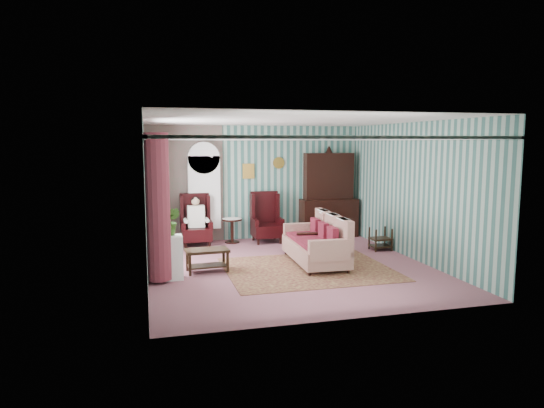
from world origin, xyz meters
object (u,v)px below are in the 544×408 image
object	(u,v)px
bookcase	(204,198)
seated_woman	(196,222)
dresser_hutch	(329,192)
round_side_table	(232,231)
sofa	(315,239)
coffee_table	(207,260)
wingback_right	(267,217)
plant_stand	(167,258)
floral_armchair	(309,233)
nest_table	(380,239)
wingback_left	(196,220)

from	to	relation	value
bookcase	seated_woman	size ratio (longest dim) A/B	1.90
dresser_hutch	round_side_table	xyz separation A→B (m)	(-2.60, -0.12, -0.88)
sofa	coffee_table	bearing A→B (deg)	94.87
dresser_hutch	wingback_right	distance (m)	1.86
plant_stand	coffee_table	bearing A→B (deg)	23.19
sofa	floral_armchair	xyz separation A→B (m)	(0.11, 0.71, -0.02)
coffee_table	nest_table	bearing A→B (deg)	12.00
dresser_hutch	seated_woman	bearing A→B (deg)	-175.59
dresser_hutch	wingback_left	world-z (taller)	dresser_hutch
wingback_right	floral_armchair	size ratio (longest dim) A/B	1.28
wingback_right	nest_table	world-z (taller)	wingback_right
bookcase	nest_table	bearing A→B (deg)	-26.92
wingback_right	bookcase	bearing A→B (deg)	165.43
bookcase	coffee_table	distance (m)	2.97
bookcase	plant_stand	bearing A→B (deg)	-108.49
bookcase	dresser_hutch	distance (m)	3.25
wingback_right	coffee_table	bearing A→B (deg)	-126.41
nest_table	plant_stand	bearing A→B (deg)	-166.16
bookcase	wingback_left	distance (m)	0.68
coffee_table	sofa	bearing A→B (deg)	2.74
round_side_table	coffee_table	bearing A→B (deg)	-110.01
wingback_right	sofa	distance (m)	2.36
seated_woman	floral_armchair	xyz separation A→B (m)	(2.30, -1.60, -0.10)
seated_woman	sofa	size ratio (longest dim) A/B	0.58
wingback_left	floral_armchair	xyz separation A→B (m)	(2.30, -1.60, -0.14)
dresser_hutch	round_side_table	size ratio (longest dim) A/B	3.93
bookcase	sofa	bearing A→B (deg)	-54.31
sofa	dresser_hutch	bearing A→B (deg)	-24.66
dresser_hutch	bookcase	bearing A→B (deg)	177.89
seated_woman	nest_table	bearing A→B (deg)	-20.85
dresser_hutch	coffee_table	world-z (taller)	dresser_hutch
wingback_right	plant_stand	bearing A→B (deg)	-132.84
wingback_left	sofa	xyz separation A→B (m)	(2.19, -2.32, -0.11)
dresser_hutch	nest_table	distance (m)	2.11
wingback_left	plant_stand	size ratio (longest dim) A/B	1.56
dresser_hutch	round_side_table	distance (m)	2.75
bookcase	dresser_hutch	size ratio (longest dim) A/B	0.95
plant_stand	floral_armchair	bearing A→B (deg)	20.33
floral_armchair	bookcase	bearing A→B (deg)	54.14
wingback_right	coffee_table	size ratio (longest dim) A/B	1.53
nest_table	sofa	bearing A→B (deg)	-157.78
dresser_hutch	nest_table	size ratio (longest dim) A/B	4.37
seated_woman	plant_stand	xyz separation A→B (m)	(-0.80, -2.75, -0.19)
dresser_hutch	wingback_left	distance (m)	3.55
seated_woman	wingback_left	bearing A→B (deg)	0.00
bookcase	seated_woman	bearing A→B (deg)	-122.66
dresser_hutch	wingback_left	bearing A→B (deg)	-175.59
wingback_right	nest_table	distance (m)	2.81
dresser_hutch	floral_armchair	bearing A→B (deg)	-122.67
wingback_left	coffee_table	xyz separation A→B (m)	(-0.04, -2.42, -0.40)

